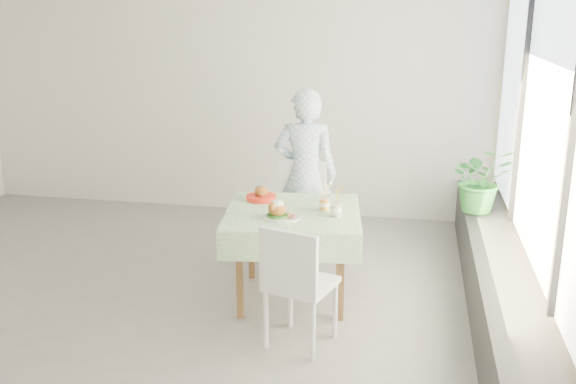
% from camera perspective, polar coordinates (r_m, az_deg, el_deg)
% --- Properties ---
extents(floor, '(6.00, 6.00, 0.00)m').
position_cam_1_polar(floor, '(5.49, -12.66, -8.96)').
color(floor, slate).
rests_on(floor, ground).
extents(wall_back, '(6.00, 0.02, 2.80)m').
position_cam_1_polar(wall_back, '(7.39, -5.42, 9.01)').
color(wall_back, silver).
rests_on(wall_back, ground).
extents(wall_right, '(0.02, 5.00, 2.80)m').
position_cam_1_polar(wall_right, '(4.69, 22.00, 4.04)').
color(wall_right, silver).
rests_on(wall_right, ground).
extents(window_pane, '(0.01, 4.80, 2.18)m').
position_cam_1_polar(window_pane, '(4.64, 21.96, 7.09)').
color(window_pane, '#D1E0F9').
rests_on(window_pane, ground).
extents(window_ledge, '(0.40, 4.80, 0.50)m').
position_cam_1_polar(window_ledge, '(5.00, 18.37, -8.81)').
color(window_ledge, black).
rests_on(window_ledge, ground).
extents(cafe_table, '(1.17, 1.17, 0.74)m').
position_cam_1_polar(cafe_table, '(5.15, 0.44, -4.67)').
color(cafe_table, brown).
rests_on(cafe_table, ground).
extents(chair_far, '(0.46, 0.46, 0.94)m').
position_cam_1_polar(chair_far, '(5.91, 0.88, -3.69)').
color(chair_far, white).
rests_on(chair_far, ground).
extents(chair_near, '(0.52, 0.52, 0.89)m').
position_cam_1_polar(chair_near, '(4.52, 1.08, -10.26)').
color(chair_near, white).
rests_on(chair_near, ground).
extents(diner, '(0.60, 0.41, 1.61)m').
position_cam_1_polar(diner, '(5.94, 1.56, 1.58)').
color(diner, '#86B7D7').
rests_on(diner, ground).
extents(main_dish, '(0.29, 0.29, 0.15)m').
position_cam_1_polar(main_dish, '(4.86, -0.79, -1.81)').
color(main_dish, white).
rests_on(main_dish, cafe_table).
extents(juice_cup_orange, '(0.09, 0.09, 0.25)m').
position_cam_1_polar(juice_cup_orange, '(5.07, 3.26, -1.01)').
color(juice_cup_orange, white).
rests_on(juice_cup_orange, cafe_table).
extents(juice_cup_lemonade, '(0.09, 0.09, 0.26)m').
position_cam_1_polar(juice_cup_lemonade, '(4.93, 4.29, -1.49)').
color(juice_cup_lemonade, white).
rests_on(juice_cup_lemonade, cafe_table).
extents(second_dish, '(0.25, 0.25, 0.12)m').
position_cam_1_polar(second_dish, '(5.35, -2.40, -0.35)').
color(second_dish, '#B62112').
rests_on(second_dish, cafe_table).
extents(potted_plant, '(0.64, 0.58, 0.61)m').
position_cam_1_polar(potted_plant, '(6.02, 16.77, 1.09)').
color(potted_plant, '#246E29').
rests_on(potted_plant, window_ledge).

